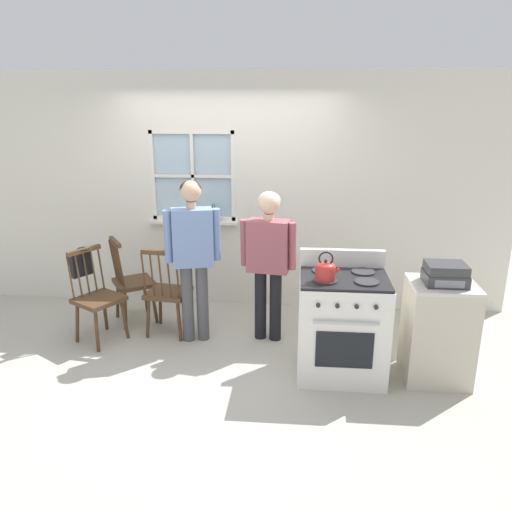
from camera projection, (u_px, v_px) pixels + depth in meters
name	position (u px, v px, depth m)	size (l,w,h in m)	color
ground_plane	(212.00, 357.00, 4.82)	(16.00, 16.00, 0.00)	#B2AD9E
wall_back	(232.00, 194.00, 5.75)	(6.40, 0.16, 2.70)	silver
chair_by_window	(98.00, 299.00, 5.05)	(0.56, 0.57, 0.96)	#4C331E
chair_near_wall	(132.00, 283.00, 5.49)	(0.57, 0.57, 0.96)	#4C331E
chair_center_cluster	(167.00, 294.00, 5.19)	(0.47, 0.45, 0.96)	#4C331E
person_elderly_left	(193.00, 247.00, 4.89)	(0.56, 0.30, 1.65)	#4C4C51
person_teen_center	(268.00, 251.00, 4.93)	(0.57, 0.27, 1.54)	black
stove	(342.00, 325.00, 4.41)	(0.77, 0.68, 1.08)	white
kettle	(326.00, 270.00, 4.14)	(0.21, 0.17, 0.25)	red
potted_plant	(213.00, 215.00, 5.75)	(0.12, 0.12, 0.23)	#42474C
handbag	(80.00, 263.00, 5.08)	(0.25, 0.24, 0.31)	black
side_counter	(438.00, 332.00, 4.33)	(0.55, 0.50, 0.90)	beige
stereo	(445.00, 274.00, 4.16)	(0.34, 0.29, 0.18)	#38383A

